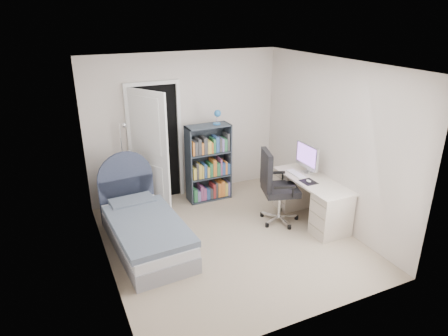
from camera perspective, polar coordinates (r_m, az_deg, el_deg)
name	(u,v)px	position (r m, az deg, el deg)	size (l,w,h in m)	color
room_shell	(230,159)	(5.36, 0.92, 1.24)	(3.50, 3.70, 2.60)	gray
door	(151,148)	(6.60, -10.32, 2.90)	(0.92, 0.73, 2.06)	black
bed	(144,229)	(5.78, -11.29, -8.50)	(0.97, 1.90, 1.14)	gray
nightstand	(132,185)	(6.79, -12.95, -2.44)	(0.43, 0.43, 0.62)	#D7B684
floor_lamp	(126,174)	(6.76, -13.87, -0.82)	(0.21, 0.21, 1.48)	silver
bookcase	(209,166)	(6.88, -2.10, 0.33)	(0.75, 0.32, 1.59)	#323B44
desk	(311,197)	(6.42, 12.30, -4.13)	(0.57, 1.42, 1.16)	beige
office_chair	(275,184)	(6.15, 7.26, -2.24)	(0.65, 0.67, 1.18)	silver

